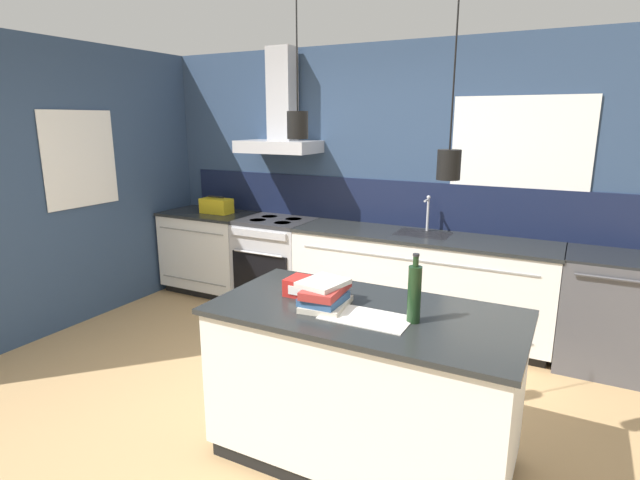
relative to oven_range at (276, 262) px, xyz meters
The scene contains 13 objects.
ground_plane 2.01m from the oven_range, 59.39° to the right, with size 16.00×16.00×0.00m, color tan.
wall_back 1.34m from the oven_range, 18.58° to the left, with size 5.60×2.37×2.60m.
wall_left 1.94m from the oven_range, 145.38° to the right, with size 0.08×3.80×2.60m.
counter_run_left 0.87m from the oven_range, behind, with size 1.01×0.64×0.91m.
counter_run_sink 1.53m from the oven_range, ahead, with size 2.33×0.64×1.24m.
oven_range is the anchor object (origin of this frame).
dishwasher 2.99m from the oven_range, ahead, with size 0.61×0.65×0.91m.
kitchen_island 2.59m from the oven_range, 46.78° to the right, with size 1.67×0.85×0.91m.
bottle_on_island 2.88m from the oven_range, 43.21° to the right, with size 0.07×0.07×0.36m.
book_stack 2.54m from the oven_range, 51.28° to the right, with size 0.28×0.34×0.14m.
red_supply_box 2.35m from the oven_range, 53.13° to the right, with size 0.22×0.17×0.10m.
paper_pile 2.74m from the oven_range, 47.57° to the right, with size 0.45×0.26×0.01m.
yellow_toolbox 0.93m from the oven_range, behind, with size 0.34×0.18×0.19m.
Camera 1 is at (1.72, -2.55, 1.91)m, focal length 28.00 mm.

